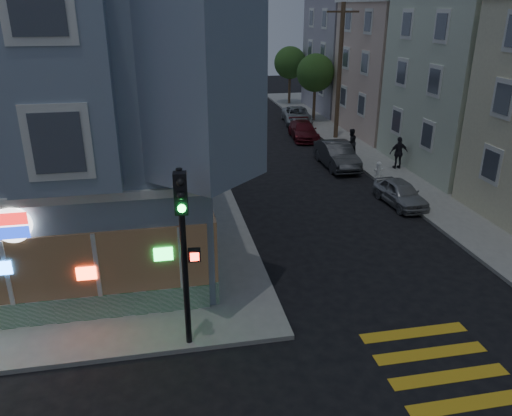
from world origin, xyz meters
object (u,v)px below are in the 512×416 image
object	(u,v)px
street_tree_far	(290,63)
parked_car_c	(303,130)
pedestrian_a	(351,142)
fire_hydrant	(379,169)
parked_car_b	(337,155)
traffic_signal	(184,232)
street_tree_near	(315,73)
pedestrian_b	(399,153)
parked_car_a	(400,193)
parked_car_d	(297,115)
utility_pole	(339,71)

from	to	relation	value
street_tree_far	parked_car_c	distance (m)	14.08
street_tree_far	parked_car_c	bearing A→B (deg)	-100.36
pedestrian_a	fire_hydrant	distance (m)	4.29
parked_car_b	fire_hydrant	distance (m)	3.00
traffic_signal	parked_car_c	bearing A→B (deg)	71.74
street_tree_near	parked_car_b	xyz separation A→B (m)	(-2.40, -12.37, -3.20)
street_tree_far	pedestrian_b	world-z (taller)	street_tree_far
street_tree_far	parked_car_a	distance (m)	27.05
pedestrian_b	parked_car_b	size ratio (longest dim) A/B	0.41
street_tree_far	parked_car_b	xyz separation A→B (m)	(-2.40, -20.37, -3.20)
pedestrian_b	fire_hydrant	xyz separation A→B (m)	(-1.70, -1.18, -0.48)
parked_car_a	street_tree_near	bearing A→B (deg)	82.25
pedestrian_b	fire_hydrant	size ratio (longest dim) A/B	2.19
parked_car_b	parked_car_d	xyz separation A→B (m)	(0.90, 12.11, -0.10)
pedestrian_a	parked_car_a	world-z (taller)	pedestrian_a
utility_pole	fire_hydrant	distance (m)	9.93
street_tree_far	parked_car_c	xyz separation A→B (m)	(-2.46, -13.46, -3.32)
street_tree_far	pedestrian_a	bearing A→B (deg)	-92.76
pedestrian_b	parked_car_d	distance (m)	13.73
parked_car_c	parked_car_d	world-z (taller)	parked_car_d
parked_car_a	parked_car_b	world-z (taller)	parked_car_b
street_tree_near	parked_car_a	distance (m)	19.16
pedestrian_b	parked_car_c	xyz separation A→B (m)	(-3.26, 8.33, -0.45)
utility_pole	pedestrian_b	world-z (taller)	utility_pole
street_tree_far	pedestrian_a	size ratio (longest dim) A/B	3.13
utility_pole	parked_car_c	size ratio (longest dim) A/B	2.11
utility_pole	street_tree_far	xyz separation A→B (m)	(0.20, 14.00, -0.86)
parked_car_a	parked_car_b	xyz separation A→B (m)	(-0.90, 6.43, 0.14)
pedestrian_a	parked_car_c	bearing A→B (deg)	-87.90
parked_car_c	traffic_signal	bearing A→B (deg)	-108.13
parked_car_b	fire_hydrant	size ratio (longest dim) A/B	5.32
parked_car_b	traffic_signal	world-z (taller)	traffic_signal
traffic_signal	utility_pole	bearing A→B (deg)	66.46
utility_pole	pedestrian_a	bearing A→B (deg)	-98.48
parked_car_b	parked_car_d	size ratio (longest dim) A/B	0.98
street_tree_far	parked_car_b	world-z (taller)	street_tree_far
parked_car_d	fire_hydrant	size ratio (longest dim) A/B	5.44
parked_car_d	parked_car_b	bearing A→B (deg)	-87.25
utility_pole	parked_car_a	world-z (taller)	utility_pole
pedestrian_b	traffic_signal	distance (m)	19.25
pedestrian_b	parked_car_a	bearing A→B (deg)	67.03
pedestrian_a	traffic_signal	bearing A→B (deg)	42.25
pedestrian_b	parked_car_b	world-z (taller)	pedestrian_b
street_tree_far	parked_car_c	world-z (taller)	street_tree_far
pedestrian_a	parked_car_c	xyz separation A→B (m)	(-1.56, 5.23, -0.38)
street_tree_near	parked_car_c	size ratio (longest dim) A/B	1.24
pedestrian_b	parked_car_c	world-z (taller)	pedestrian_b
parked_car_b	street_tree_far	bearing A→B (deg)	83.36
street_tree_near	utility_pole	bearing A→B (deg)	-91.91
pedestrian_a	traffic_signal	size ratio (longest dim) A/B	0.34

